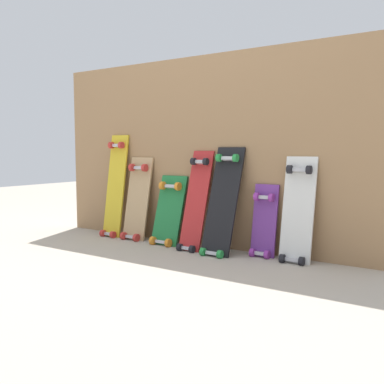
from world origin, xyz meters
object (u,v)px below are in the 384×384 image
(skateboard_red, at_px, (195,205))
(skateboard_purple, at_px, (264,225))
(skateboard_natural, at_px, (137,202))
(skateboard_black, at_px, (222,206))
(skateboard_yellow, at_px, (115,190))
(skateboard_green, at_px, (168,214))
(skateboard_white, at_px, (297,215))

(skateboard_red, relative_size, skateboard_purple, 1.42)
(skateboard_natural, bearing_deg, skateboard_red, -3.80)
(skateboard_black, xyz_separation_m, skateboard_purple, (0.28, 0.09, -0.12))
(skateboard_yellow, relative_size, skateboard_purple, 1.64)
(skateboard_yellow, distance_m, skateboard_green, 0.59)
(skateboard_red, bearing_deg, skateboard_black, -4.05)
(skateboard_yellow, distance_m, skateboard_red, 0.84)
(skateboard_natural, relative_size, skateboard_purple, 1.31)
(skateboard_red, bearing_deg, skateboard_green, 174.99)
(skateboard_purple, bearing_deg, skateboard_red, -172.34)
(skateboard_purple, bearing_deg, skateboard_natural, -178.48)
(skateboard_green, xyz_separation_m, skateboard_red, (0.27, -0.02, 0.09))
(skateboard_green, height_order, skateboard_red, skateboard_red)
(skateboard_green, height_order, skateboard_black, skateboard_black)
(skateboard_white, bearing_deg, skateboard_yellow, -179.63)
(skateboard_purple, height_order, skateboard_white, skateboard_white)
(skateboard_red, height_order, skateboard_white, skateboard_red)
(skateboard_black, bearing_deg, skateboard_white, 7.48)
(skateboard_red, xyz_separation_m, skateboard_black, (0.23, -0.02, 0.01))
(skateboard_yellow, xyz_separation_m, skateboard_white, (1.59, 0.01, -0.08))
(skateboard_natural, relative_size, skateboard_green, 1.23)
(skateboard_yellow, relative_size, skateboard_black, 1.12)
(skateboard_green, relative_size, skateboard_black, 0.73)
(skateboard_natural, xyz_separation_m, skateboard_white, (1.35, 0.01, 0.01))
(skateboard_green, relative_size, skateboard_white, 0.79)
(skateboard_natural, relative_size, skateboard_red, 0.92)
(skateboard_black, bearing_deg, skateboard_purple, 16.97)
(skateboard_natural, distance_m, skateboard_purple, 1.11)
(skateboard_black, xyz_separation_m, skateboard_white, (0.52, 0.07, -0.03))
(skateboard_green, relative_size, skateboard_purple, 1.06)
(skateboard_red, height_order, skateboard_black, skateboard_black)
(skateboard_natural, distance_m, skateboard_red, 0.60)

